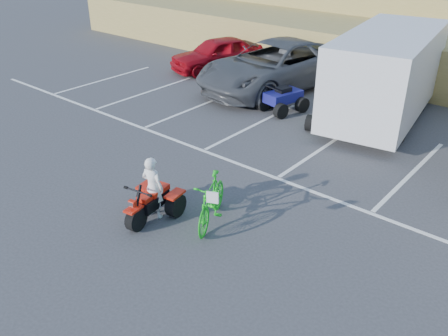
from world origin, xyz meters
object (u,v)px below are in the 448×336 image
Objects in this scene: green_dirt_bike at (211,201)px; grey_pickup at (274,66)px; cargo_trailer at (386,73)px; red_car at (217,54)px; red_trike_atv at (151,218)px; quad_atv_green at (327,127)px; quad_atv_blue at (282,111)px; rider at (153,187)px.

green_dirt_bike is 10.02m from grey_pickup.
cargo_trailer is at bearing 4.21° from grey_pickup.
grey_pickup reaches higher than red_car.
red_trike_atv is at bearing -37.04° from red_car.
quad_atv_green is at bearing -1.73° from red_car.
red_trike_atv is 12.47m from red_car.
grey_pickup is 4.80m from cargo_trailer.
red_car is at bearing 167.83° from quad_atv_blue.
red_car is 8.42m from cargo_trailer.
grey_pickup is 4.41× the size of quad_atv_blue.
quad_atv_blue is (-1.53, 7.82, 0.00)m from red_trike_atv.
rider is 9.43m from cargo_trailer.
red_trike_atv is at bearing -63.03° from grey_pickup.
rider is at bearing -107.68° from cargo_trailer.
quad_atv_blue is at bearing -88.43° from rider.
grey_pickup is at bearing 98.97° from red_trike_atv.
grey_pickup is 4.43× the size of quad_atv_green.
quad_atv_green is (1.98, -0.28, 0.00)m from quad_atv_blue.
red_trike_atv is 0.22× the size of grey_pickup.
grey_pickup is at bearing 167.21° from cargo_trailer.
quad_atv_green is (0.45, 7.55, 0.00)m from red_trike_atv.
quad_atv_green is at bearing 71.65° from green_dirt_bike.
quad_atv_blue is (-3.00, -1.60, -1.62)m from cargo_trailer.
red_car is 7.87m from quad_atv_green.
rider is at bearing -109.26° from quad_atv_green.
rider is 0.22× the size of grey_pickup.
quad_atv_green is at bearing 5.75° from quad_atv_blue.
green_dirt_bike reaches higher than quad_atv_blue.
rider is 7.86m from quad_atv_blue.
red_trike_atv is 0.96× the size of quad_atv_green.
quad_atv_green is (-0.73, 6.74, -0.58)m from green_dirt_bike.
cargo_trailer is 4.32× the size of quad_atv_green.
cargo_trailer reaches higher than rider.
grey_pickup is (-3.24, 9.63, 0.19)m from rider.
rider is (-0.02, 0.15, 0.77)m from red_trike_atv.
grey_pickup is 1.57× the size of red_car.
red_car reaches higher than green_dirt_bike.
rider reaches higher than quad_atv_blue.
quad_atv_green is at bearing 77.04° from red_trike_atv.
rider is 1.39m from green_dirt_bike.
red_trike_atv is at bearing -170.24° from green_dirt_bike.
red_car is (-6.85, 10.40, 0.74)m from red_trike_atv.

